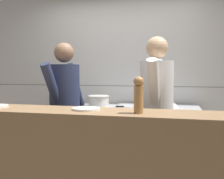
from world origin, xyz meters
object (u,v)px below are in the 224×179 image
object	(u,v)px
oven_range	(84,135)
chef_head_cook	(65,108)
mixing_bowl_steel	(171,104)
stock_pot	(70,98)
chefs_knife	(126,107)
plated_dish_appetiser	(86,109)
sauce_pot	(99,100)
chef_sous	(156,110)
pepper_mill	(139,94)

from	to	relation	value
oven_range	chef_head_cook	size ratio (longest dim) A/B	0.55
oven_range	chef_head_cook	xyz separation A→B (m)	(0.03, -0.79, 0.51)
mixing_bowl_steel	chef_head_cook	distance (m)	1.42
mixing_bowl_steel	chef_head_cook	bearing A→B (deg)	-148.36
chef_head_cook	oven_range	bearing A→B (deg)	107.66
oven_range	chef_head_cook	world-z (taller)	chef_head_cook
stock_pot	chef_head_cook	xyz separation A→B (m)	(0.25, -0.80, -0.03)
chefs_knife	plated_dish_appetiser	world-z (taller)	plated_dish_appetiser
oven_range	sauce_pot	xyz separation A→B (m)	(0.21, 0.04, 0.52)
chefs_knife	chef_head_cook	distance (m)	0.89
chefs_knife	mixing_bowl_steel	bearing A→B (deg)	10.18
sauce_pot	chefs_knife	distance (m)	0.48
chef_head_cook	mixing_bowl_steel	bearing A→B (deg)	46.83
chefs_knife	chef_sous	xyz separation A→B (m)	(0.43, -0.65, 0.07)
plated_dish_appetiser	chef_sous	distance (m)	0.87
mixing_bowl_steel	chef_head_cook	world-z (taller)	chef_head_cook
stock_pot	mixing_bowl_steel	distance (m)	1.46
oven_range	pepper_mill	world-z (taller)	pepper_mill
chefs_knife	pepper_mill	size ratio (longest dim) A/B	1.20
oven_range	plated_dish_appetiser	world-z (taller)	plated_dish_appetiser
chef_sous	chefs_knife	bearing A→B (deg)	128.39
oven_range	plated_dish_appetiser	bearing A→B (deg)	-70.44
sauce_pot	plated_dish_appetiser	distance (m)	1.52
sauce_pot	pepper_mill	distance (m)	1.77
pepper_mill	chef_sous	distance (m)	0.78
pepper_mill	chef_head_cook	world-z (taller)	chef_head_cook
stock_pot	sauce_pot	size ratio (longest dim) A/B	0.79
mixing_bowl_steel	plated_dish_appetiser	distance (m)	1.59
sauce_pot	mixing_bowl_steel	xyz separation A→B (m)	(1.03, -0.08, -0.02)
pepper_mill	oven_range	bearing A→B (deg)	122.69
mixing_bowl_steel	pepper_mill	world-z (taller)	pepper_mill
oven_range	stock_pot	bearing A→B (deg)	177.01
mixing_bowl_steel	chefs_knife	bearing A→B (deg)	-169.82
sauce_pot	chef_sous	size ratio (longest dim) A/B	0.18
mixing_bowl_steel	chefs_knife	size ratio (longest dim) A/B	0.71
chef_head_cook	stock_pot	bearing A→B (deg)	122.71
pepper_mill	chef_head_cook	distance (m)	1.24
sauce_pot	plated_dish_appetiser	xyz separation A→B (m)	(0.30, -1.49, 0.10)
chef_head_cook	chef_sous	distance (m)	1.05
stock_pot	chef_sous	xyz separation A→B (m)	(1.30, -0.81, -0.01)
oven_range	chef_sous	bearing A→B (deg)	-36.30
chef_head_cook	chef_sous	xyz separation A→B (m)	(1.05, -0.01, 0.02)
oven_range	chef_sous	xyz separation A→B (m)	(1.08, -0.80, 0.53)
mixing_bowl_steel	chefs_knife	distance (m)	0.60
sauce_pot	chef_sous	bearing A→B (deg)	-43.75
stock_pot	chefs_knife	bearing A→B (deg)	-10.44
oven_range	plated_dish_appetiser	distance (m)	1.66
pepper_mill	plated_dish_appetiser	bearing A→B (deg)	169.78
mixing_bowl_steel	stock_pot	bearing A→B (deg)	177.85
stock_pot	mixing_bowl_steel	xyz separation A→B (m)	(1.46, -0.05, -0.04)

